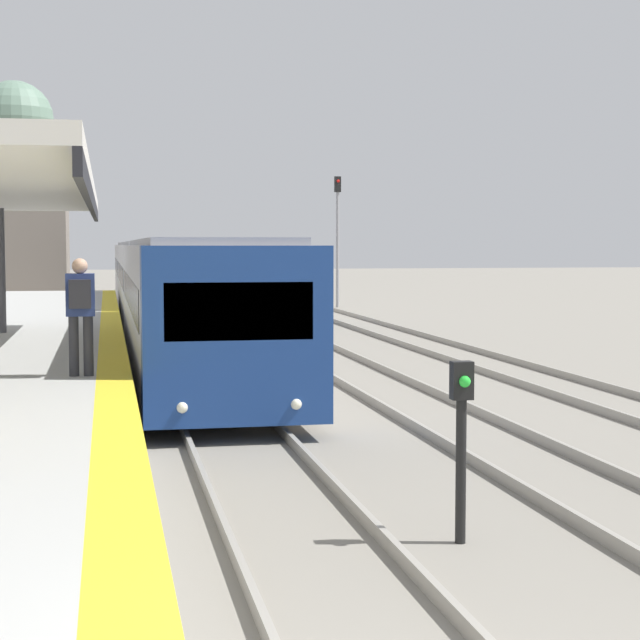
{
  "coord_description": "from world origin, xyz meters",
  "views": [
    {
      "loc": [
        -1.8,
        -4.39,
        2.82
      ],
      "look_at": [
        1.74,
        13.35,
        1.55
      ],
      "focal_mm": 60.0,
      "sensor_mm": 36.0,
      "label": 1
    }
  ],
  "objects_px": {
    "signal_post_near": "(461,430)",
    "signal_mast_far": "(338,227)",
    "person_on_platform": "(80,307)",
    "train_near": "(160,279)",
    "train_far": "(216,269)"
  },
  "relations": [
    {
      "from": "signal_post_near",
      "to": "signal_mast_far",
      "type": "xyz_separation_m",
      "value": [
        7.0,
        37.72,
        2.56
      ]
    },
    {
      "from": "person_on_platform",
      "to": "signal_post_near",
      "type": "height_order",
      "value": "person_on_platform"
    },
    {
      "from": "person_on_platform",
      "to": "signal_post_near",
      "type": "relative_size",
      "value": 0.96
    },
    {
      "from": "person_on_platform",
      "to": "train_far",
      "type": "xyz_separation_m",
      "value": [
        5.66,
        37.18,
        -0.34
      ]
    },
    {
      "from": "train_far",
      "to": "signal_mast_far",
      "type": "distance_m",
      "value": 7.54
    },
    {
      "from": "train_far",
      "to": "person_on_platform",
      "type": "bearing_deg",
      "value": -98.65
    },
    {
      "from": "person_on_platform",
      "to": "train_near",
      "type": "relative_size",
      "value": 0.04
    },
    {
      "from": "person_on_platform",
      "to": "train_far",
      "type": "distance_m",
      "value": 37.61
    },
    {
      "from": "train_far",
      "to": "signal_post_near",
      "type": "height_order",
      "value": "train_far"
    },
    {
      "from": "train_far",
      "to": "signal_mast_far",
      "type": "bearing_deg",
      "value": -46.94
    },
    {
      "from": "person_on_platform",
      "to": "train_near",
      "type": "distance_m",
      "value": 21.88
    },
    {
      "from": "train_far",
      "to": "signal_post_near",
      "type": "xyz_separation_m",
      "value": [
        -2.04,
        -43.03,
        -0.54
      ]
    },
    {
      "from": "person_on_platform",
      "to": "train_near",
      "type": "height_order",
      "value": "train_near"
    },
    {
      "from": "train_far",
      "to": "signal_post_near",
      "type": "bearing_deg",
      "value": -92.71
    },
    {
      "from": "train_near",
      "to": "signal_mast_far",
      "type": "bearing_deg",
      "value": 50.11
    }
  ]
}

